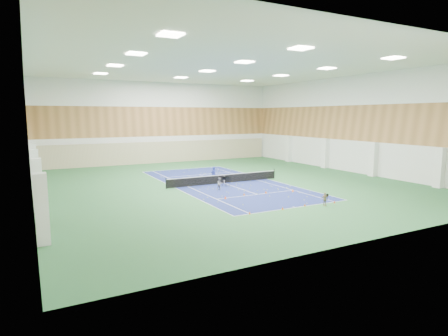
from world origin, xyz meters
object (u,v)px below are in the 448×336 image
object	(u,v)px
coach	(214,175)
child_court	(220,184)
tennis_net	(224,178)
child_apron	(325,199)
ball_cart	(226,181)

from	to	relation	value
coach	child_court	bearing A→B (deg)	54.73
tennis_net	coach	world-z (taller)	coach
coach	child_apron	world-z (taller)	coach
child_apron	ball_cart	world-z (taller)	child_apron
tennis_net	ball_cart	world-z (taller)	tennis_net
child_court	tennis_net	bearing A→B (deg)	55.59
child_court	ball_cart	size ratio (longest dim) A/B	1.22
child_court	ball_cart	xyz separation A→B (m)	(1.50, 1.57, -0.11)
coach	tennis_net	bearing A→B (deg)	129.70
coach	ball_cart	bearing A→B (deg)	81.87
child_court	ball_cart	distance (m)	2.17
tennis_net	ball_cart	xyz separation A→B (m)	(-0.59, -1.49, -0.05)
coach	ball_cart	xyz separation A→B (m)	(0.36, -2.09, -0.39)
coach	ball_cart	size ratio (longest dim) A/B	1.79
ball_cart	tennis_net	bearing A→B (deg)	50.03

